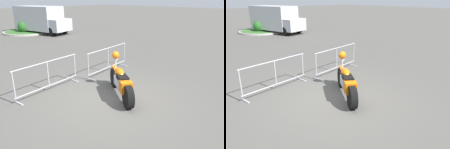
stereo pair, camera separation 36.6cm
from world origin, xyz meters
The scene contains 6 objects.
ground_plane centered at (0.00, 0.00, 0.00)m, with size 120.00×120.00×0.00m, color #54514C.
motorcycle centered at (0.47, -0.14, 0.51)m, with size 1.45×2.08×1.33m.
crowd_barrier_near centered at (-0.96, 1.90, 0.56)m, with size 2.58×0.77×1.07m.
crowd_barrier_far centered at (1.90, 1.90, 0.56)m, with size 2.58×0.77×1.07m.
delivery_van centered at (5.25, 13.60, 1.24)m, with size 3.12×5.33×2.31m.
planter_island centered at (4.65, 14.68, 0.35)m, with size 4.13×4.13×1.24m.
Camera 2 is at (-4.17, -4.77, 3.11)m, focal length 35.00 mm.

